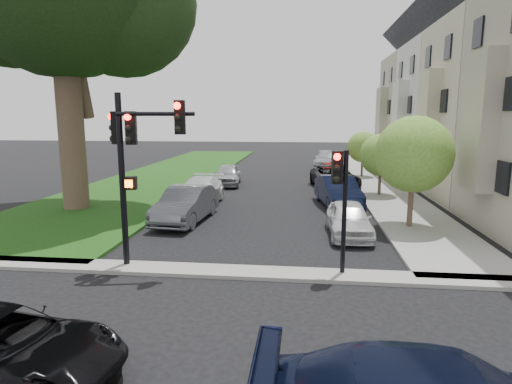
# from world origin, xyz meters

# --- Properties ---
(ground) EXTENTS (140.00, 140.00, 0.00)m
(ground) POSITION_xyz_m (0.00, 0.00, 0.00)
(ground) COLOR black
(ground) RESTS_ON ground
(grass_strip) EXTENTS (8.00, 44.00, 0.12)m
(grass_strip) POSITION_xyz_m (-9.00, 24.00, 0.06)
(grass_strip) COLOR #153B10
(grass_strip) RESTS_ON ground
(sidewalk_right) EXTENTS (3.50, 44.00, 0.12)m
(sidewalk_right) POSITION_xyz_m (6.75, 24.00, 0.06)
(sidewalk_right) COLOR gray
(sidewalk_right) RESTS_ON ground
(sidewalk_cross) EXTENTS (60.00, 1.00, 0.12)m
(sidewalk_cross) POSITION_xyz_m (0.00, 2.00, 0.06)
(sidewalk_cross) COLOR gray
(sidewalk_cross) RESTS_ON ground
(house_b) EXTENTS (7.70, 7.55, 15.97)m
(house_b) POSITION_xyz_m (12.45, 15.50, 6.93)
(house_b) COLOR #B9A791
(house_b) RESTS_ON ground
(house_c) EXTENTS (7.70, 7.55, 15.97)m
(house_c) POSITION_xyz_m (12.45, 23.00, 6.93)
(house_c) COLOR beige
(house_c) RESTS_ON ground
(house_d) EXTENTS (7.70, 7.55, 15.97)m
(house_d) POSITION_xyz_m (12.45, 30.50, 6.93)
(house_d) COLOR #B0AA98
(house_d) RESTS_ON ground
(small_tree_a) EXTENTS (3.17, 3.17, 4.75)m
(small_tree_a) POSITION_xyz_m (6.20, 8.06, 3.16)
(small_tree_a) COLOR #3C3326
(small_tree_a) RESTS_ON ground
(small_tree_b) EXTENTS (2.48, 2.48, 3.72)m
(small_tree_b) POSITION_xyz_m (6.20, 15.56, 2.47)
(small_tree_b) COLOR #3C3326
(small_tree_b) RESTS_ON ground
(small_tree_c) EXTENTS (2.39, 2.39, 3.58)m
(small_tree_c) POSITION_xyz_m (6.20, 23.56, 2.38)
(small_tree_c) COLOR #3C3326
(small_tree_c) RESTS_ON ground
(traffic_signal_main) EXTENTS (2.65, 0.73, 5.40)m
(traffic_signal_main) POSITION_xyz_m (-3.37, 2.23, 3.73)
(traffic_signal_main) COLOR black
(traffic_signal_main) RESTS_ON ground
(traffic_signal_secondary) EXTENTS (0.49, 0.40, 3.76)m
(traffic_signal_secondary) POSITION_xyz_m (2.78, 2.19, 2.62)
(traffic_signal_secondary) COLOR black
(traffic_signal_secondary) RESTS_ON ground
(car_parked_0) EXTENTS (1.72, 4.05, 1.37)m
(car_parked_0) POSITION_xyz_m (3.53, 6.69, 0.68)
(car_parked_0) COLOR silver
(car_parked_0) RESTS_ON ground
(car_parked_1) EXTENTS (2.43, 5.04, 1.59)m
(car_parked_1) POSITION_xyz_m (3.53, 12.40, 0.80)
(car_parked_1) COLOR black
(car_parked_1) RESTS_ON ground
(car_parked_2) EXTENTS (3.31, 5.83, 1.53)m
(car_parked_2) POSITION_xyz_m (3.73, 18.04, 0.77)
(car_parked_2) COLOR black
(car_parked_2) RESTS_ON ground
(car_parked_3) EXTENTS (1.76, 3.87, 1.29)m
(car_parked_3) POSITION_xyz_m (3.77, 23.06, 0.64)
(car_parked_3) COLOR maroon
(car_parked_3) RESTS_ON ground
(car_parked_4) EXTENTS (2.61, 5.33, 1.49)m
(car_parked_4) POSITION_xyz_m (3.77, 29.98, 0.75)
(car_parked_4) COLOR #999BA0
(car_parked_4) RESTS_ON ground
(car_parked_5) EXTENTS (2.08, 4.97, 1.60)m
(car_parked_5) POSITION_xyz_m (-3.53, 8.19, 0.80)
(car_parked_5) COLOR #3F4247
(car_parked_5) RESTS_ON ground
(car_parked_6) EXTENTS (2.10, 5.09, 1.47)m
(car_parked_6) POSITION_xyz_m (-3.79, 11.79, 0.74)
(car_parked_6) COLOR silver
(car_parked_6) RESTS_ON ground
(car_parked_7) EXTENTS (2.13, 4.40, 1.45)m
(car_parked_7) POSITION_xyz_m (-3.53, 18.77, 0.72)
(car_parked_7) COLOR #999BA0
(car_parked_7) RESTS_ON ground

